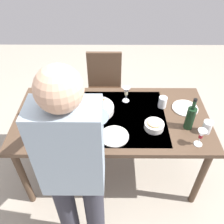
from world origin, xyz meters
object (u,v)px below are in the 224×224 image
Objects in this scene: water_cup_near_right at (207,127)px; dining_table at (112,123)px; dinner_plate_near at (185,108)px; chair_near at (104,86)px; wine_glass_left at (201,135)px; water_cup_near_left at (29,110)px; wine_bottle at (190,117)px; water_cup_far_right at (163,102)px; side_bowl_bread at (154,125)px; person_server at (74,170)px; side_bowl_salad at (69,128)px; serving_bowl_pasta at (97,108)px; wine_glass_right at (126,92)px; dinner_plate_far at (114,136)px; water_cup_far_left at (65,94)px.

dining_table is at bearing -13.52° from water_cup_near_right.
chair_near is at bearing -42.86° from dinner_plate_near.
wine_glass_left is at bearing 124.07° from chair_near.
dinner_plate_near reaches higher than dining_table.
water_cup_near_left is (0.71, -0.01, 0.13)m from dining_table.
wine_bottle is 0.26m from dinner_plate_near.
chair_near is 1.06m from dinner_plate_near.
water_cup_far_right is at bearing -163.73° from dining_table.
person_server is at bearing 43.59° from side_bowl_bread.
water_cup_far_right is at bearing -158.92° from side_bowl_salad.
side_bowl_salad is (1.00, -0.14, -0.07)m from wine_glass_left.
serving_bowl_pasta is (0.76, -0.20, -0.08)m from wine_bottle.
side_bowl_salad is (0.47, 0.39, -0.07)m from wine_glass_right.
side_bowl_bread reaches higher than dinner_plate_near.
wine_glass_right is at bearing -11.65° from dinner_plate_near.
person_server is 11.19× the size of wine_glass_left.
wine_glass_left is 0.65m from dinner_plate_far.
water_cup_near_right is at bearing 164.37° from serving_bowl_pasta.
chair_near reaches higher than water_cup_far_right.
person_server is 1.11m from water_cup_near_right.
water_cup_far_left reaches higher than side_bowl_bread.
person_server is 1.01m from wine_bottle.
dinner_plate_near is at bearing -141.55° from side_bowl_bread.
water_cup_far_left is 0.90m from water_cup_far_right.
side_bowl_bread is at bearing 38.45° from dinner_plate_near.
wine_bottle is (-0.85, -0.55, -0.07)m from person_server.
chair_near is 1.23m from wine_bottle.
dinner_plate_near is at bearing -177.20° from serving_bowl_pasta.
dining_table is at bearing -153.01° from side_bowl_salad.
dinner_plate_far is at bearing 94.64° from dining_table.
dinner_plate_near is (-1.37, -0.09, -0.05)m from water_cup_near_left.
person_server is 0.77m from serving_bowl_pasta.
serving_bowl_pasta reaches higher than dinner_plate_near.
water_cup_far_right is (0.17, -0.26, -0.06)m from wine_bottle.
water_cup_far_right is at bearing 165.68° from wine_glass_right.
water_cup_near_left reaches higher than side_bowl_salad.
dinner_plate_near and dinner_plate_far have the same top height.
chair_near is 0.72m from wine_glass_right.
side_bowl_salad reaches higher than dining_table.
chair_near is at bearing -49.18° from water_cup_near_right.
water_cup_near_right reaches higher than water_cup_far_right.
water_cup_far_left is 0.59× the size of side_bowl_salad.
wine_bottle reaches higher than serving_bowl_pasta.
water_cup_near_right reaches higher than dinner_plate_far.
water_cup_far_left is 0.46× the size of dinner_plate_near.
serving_bowl_pasta is (0.89, -0.25, -0.02)m from water_cup_near_right.
dinner_plate_far is (-0.36, 0.06, -0.03)m from side_bowl_salad.
chair_near is at bearing -65.10° from side_bowl_bread.
water_cup_near_left is (0.62, 0.79, 0.30)m from chair_near.
dining_table is 0.66m from wine_bottle.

